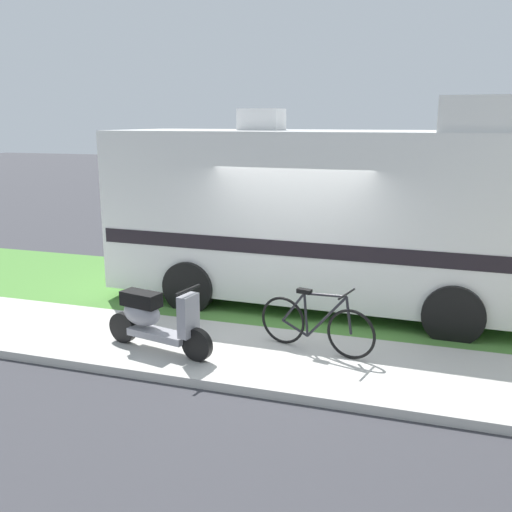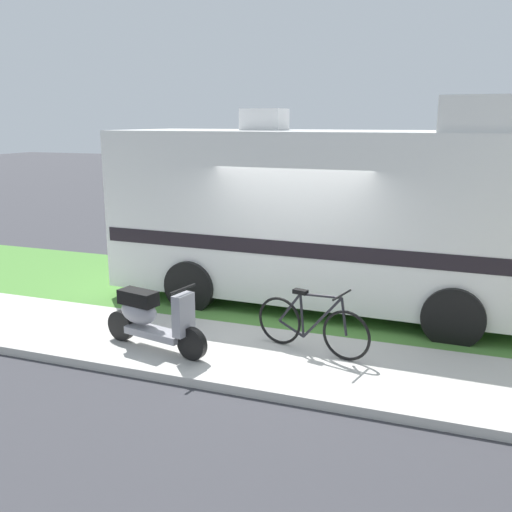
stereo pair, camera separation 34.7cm
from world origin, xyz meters
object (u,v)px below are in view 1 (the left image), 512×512
object	(u,v)px
scooter	(154,319)
pickup_truck_near	(359,212)
motorhome_rv	(328,212)
pickup_truck_far	(431,200)
bicycle	(316,324)

from	to	relation	value
scooter	pickup_truck_near	xyz separation A→B (m)	(1.71, 7.75, 0.38)
motorhome_rv	pickup_truck_far	xyz separation A→B (m)	(1.59, 7.46, -0.72)
scooter	pickup_truck_near	world-z (taller)	pickup_truck_near
motorhome_rv	bicycle	world-z (taller)	motorhome_rv
bicycle	pickup_truck_far	xyz separation A→B (m)	(1.28, 9.80, 0.46)
bicycle	motorhome_rv	bearing A→B (deg)	97.64
motorhome_rv	pickup_truck_near	distance (m)	4.82
pickup_truck_far	pickup_truck_near	bearing A→B (deg)	-121.85
pickup_truck_near	pickup_truck_far	bearing A→B (deg)	58.15
motorhome_rv	bicycle	size ratio (longest dim) A/B	4.40
bicycle	pickup_truck_near	xyz separation A→B (m)	(-0.40, 7.10, 0.45)
motorhome_rv	pickup_truck_far	world-z (taller)	motorhome_rv
pickup_truck_far	bicycle	bearing A→B (deg)	-97.42
scooter	bicycle	size ratio (longest dim) A/B	1.02
bicycle	pickup_truck_far	world-z (taller)	pickup_truck_far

